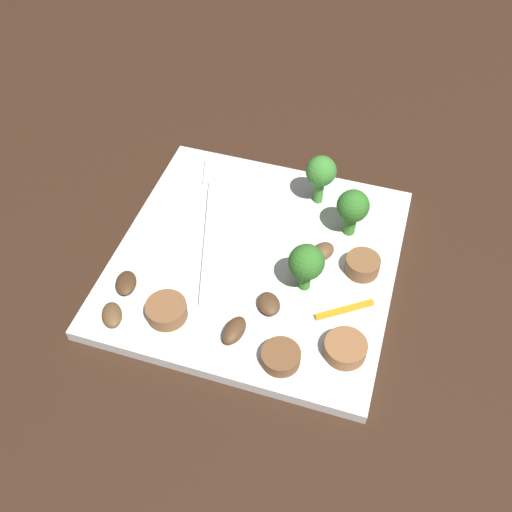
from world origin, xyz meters
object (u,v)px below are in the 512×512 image
Objects in this scene: plate at (256,260)px; sausage_slice_3 at (362,265)px; sausage_slice_2 at (167,310)px; fork at (210,213)px; sausage_slice_0 at (345,348)px; mushroom_1 at (322,252)px; pepper_strip_0 at (345,310)px; sausage_slice_1 at (281,357)px; mushroom_2 at (269,304)px; broccoli_floret_0 at (321,173)px; broccoli_floret_2 at (306,263)px; broccoli_floret_1 at (353,208)px; mushroom_5 at (126,283)px; mushroom_0 at (234,330)px; mushroom_4 at (112,315)px.

sausage_slice_3 is at bearing -82.91° from plate.
sausage_slice_2 reaches higher than plate.
fork is 5.29× the size of sausage_slice_0.
mushroom_1 is 0.06m from pepper_strip_0.
plate is 7.92× the size of sausage_slice_1.
pepper_strip_0 is (0.06, -0.04, -0.00)m from sausage_slice_1.
mushroom_2 reaches higher than fork.
broccoli_floret_0 is 0.10m from broccoli_floret_2.
sausage_slice_1 is at bearing 147.96° from pepper_strip_0.
sausage_slice_3 is at bearing -21.90° from sausage_slice_1.
plate is 5.09× the size of broccoli_floret_1.
broccoli_floret_1 is (0.02, -0.13, 0.03)m from fork.
broccoli_floret_2 is 0.15m from mushroom_5.
mushroom_0 is at bearing -91.14° from sausage_slice_2.
sausage_slice_3 is 0.13m from mushroom_0.
pepper_strip_0 is at bearing -133.19° from fork.
plate is 9.37× the size of mushroom_5.
mushroom_0 is at bearing 73.84° from sausage_slice_1.
sausage_slice_2 reaches higher than pepper_strip_0.
broccoli_floret_2 is 0.05m from pepper_strip_0.
sausage_slice_1 is 0.05m from mushroom_2.
mushroom_0 is 1.06× the size of mushroom_5.
mushroom_2 is 0.06m from pepper_strip_0.
broccoli_floret_1 is at bearing -99.08° from fork.
mushroom_5 is at bearing 96.92° from mushroom_2.
broccoli_floret_1 is 2.00× the size of mushroom_2.
mushroom_4 is at bearing 120.67° from sausage_slice_3.
mushroom_5 is (0.03, 0.00, -0.00)m from mushroom_4.
broccoli_floret_1 reaches higher than sausage_slice_1.
fork is at bearing 54.26° from sausage_slice_0.
sausage_slice_0 is (-0.07, -0.09, 0.01)m from plate.
broccoli_floret_1 is at bearing -130.55° from broccoli_floret_0.
mushroom_0 is (0.01, 0.04, 0.00)m from sausage_slice_1.
sausage_slice_0 reaches higher than mushroom_5.
plate is at bearing -31.54° from sausage_slice_2.
broccoli_floret_0 is 0.08m from mushroom_1.
sausage_slice_1 and mushroom_0 have the same top height.
mushroom_1 reaches higher than fork.
broccoli_floret_2 reaches higher than pepper_strip_0.
sausage_slice_2 is 0.14m from mushroom_1.
broccoli_floret_1 is 0.21m from mushroom_5.
sausage_slice_1 reaches higher than fork.
mushroom_2 is (0.05, 0.02, -0.00)m from sausage_slice_1.
mushroom_1 reaches higher than mushroom_2.
fork is 6.80× the size of mushroom_5.
mushroom_5 is (0.02, 0.10, -0.00)m from mushroom_0.
broccoli_floret_2 is 2.00× the size of mushroom_1.
pepper_strip_0 is at bearing -157.03° from broccoli_floret_0.
broccoli_floret_2 reaches higher than sausage_slice_0.
sausage_slice_3 is (0.08, 0.00, 0.00)m from sausage_slice_0.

